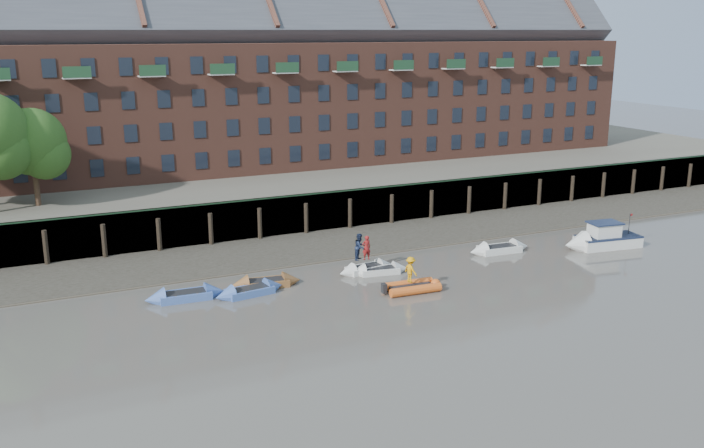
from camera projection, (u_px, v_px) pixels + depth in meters
ground at (476, 320)px, 43.44m from camera, size 220.00×220.00×0.00m
foreshore at (347, 242)px, 59.22m from camera, size 110.00×8.00×0.50m
mud_band at (366, 254)px, 56.24m from camera, size 110.00×1.60×0.10m
river_wall at (325, 211)px, 62.66m from camera, size 110.00×1.23×3.30m
bank_terrace at (272, 182)px, 74.59m from camera, size 110.00×28.00×3.20m
apartment_terrace at (266, 68)px, 72.63m from camera, size 80.60×15.56×20.98m
rowboat_0 at (185, 296)px, 46.62m from camera, size 5.06×1.74×1.44m
rowboat_1 at (250, 291)px, 47.47m from camera, size 4.81×1.99×1.35m
rowboat_2 at (266, 283)px, 49.02m from camera, size 4.81×1.97×1.36m
rowboat_3 at (366, 269)px, 51.99m from camera, size 4.46×1.84×1.26m
rowboat_4 at (379, 271)px, 51.61m from camera, size 4.36×1.92×1.22m
rowboat_6 at (499, 249)px, 56.54m from camera, size 5.10×1.83×1.45m
rib_tender at (414, 287)px, 48.14m from camera, size 3.88×2.01×0.66m
motor_launch at (596, 240)px, 57.49m from camera, size 6.52×2.89×2.60m
person_rower_a at (366, 248)px, 51.73m from camera, size 0.64×0.42×1.75m
person_rower_b at (360, 247)px, 51.70m from camera, size 1.16×1.16×1.89m
person_rib_crew at (411, 270)px, 47.78m from camera, size 0.82×1.20×1.70m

